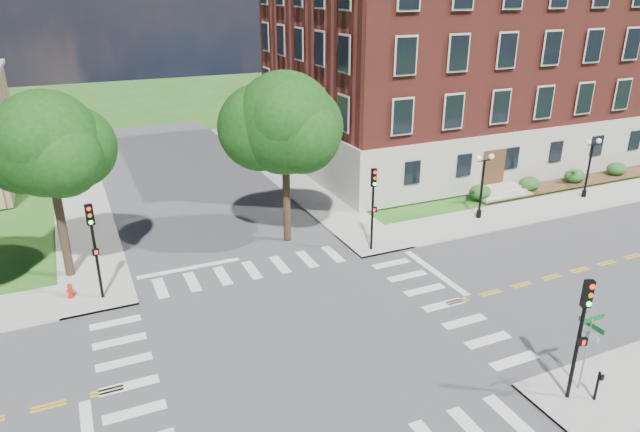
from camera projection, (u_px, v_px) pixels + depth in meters
name	position (u px, v px, depth m)	size (l,w,h in m)	color
ground	(304.00, 341.00, 24.35)	(160.00, 160.00, 0.00)	#255919
road_ew	(304.00, 341.00, 24.34)	(90.00, 12.00, 0.01)	#3D3D3F
road_ns	(304.00, 341.00, 24.34)	(12.00, 90.00, 0.01)	#3D3D3F
sidewalk_ne	(412.00, 186.00, 43.20)	(34.00, 34.00, 0.12)	#9E9B93
crosswalk_east	(443.00, 305.00, 27.09)	(2.20, 10.20, 0.02)	silver
stop_bar_east	(435.00, 272.00, 30.24)	(0.40, 5.50, 0.00)	silver
main_building	(461.00, 59.00, 49.02)	(30.60, 22.40, 16.50)	#AAA596
shrub_row	(573.00, 184.00, 43.79)	(18.00, 2.00, 1.30)	#194D1C
tree_c	(47.00, 144.00, 27.16)	(5.15, 5.15, 9.58)	#312518
tree_d	(285.00, 123.00, 31.43)	(5.73, 5.73, 9.84)	#312518
traffic_signal_se	(582.00, 325.00, 19.70)	(0.38, 0.45, 4.80)	black
traffic_signal_ne	(373.00, 199.00, 31.49)	(0.38, 0.46, 4.80)	black
traffic_signal_nw	(94.00, 239.00, 26.41)	(0.37, 0.43, 4.80)	black
twin_lamp_west	(482.00, 182.00, 36.26)	(1.36, 0.36, 4.23)	black
twin_lamp_east	(589.00, 165.00, 39.92)	(1.36, 0.36, 4.23)	black
street_sign_pole	(589.00, 339.00, 20.48)	(1.10, 1.10, 3.10)	gray
push_button_post	(598.00, 384.00, 20.44)	(0.14, 0.21, 1.20)	black
fire_hydrant	(70.00, 291.00, 27.41)	(0.35, 0.35, 0.75)	red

